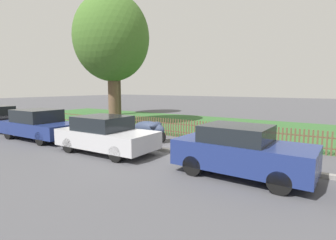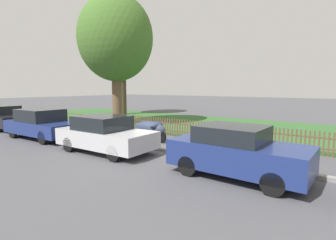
% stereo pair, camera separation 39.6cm
% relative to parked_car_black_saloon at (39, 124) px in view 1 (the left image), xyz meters
% --- Properties ---
extents(ground_plane, '(120.00, 120.00, 0.00)m').
position_rel_parked_car_black_saloon_xyz_m(ground_plane, '(5.92, 1.28, -0.71)').
color(ground_plane, '#4C4C51').
extents(kerb_stone, '(38.30, 0.20, 0.12)m').
position_rel_parked_car_black_saloon_xyz_m(kerb_stone, '(5.92, 1.38, -0.65)').
color(kerb_stone, gray).
rests_on(kerb_stone, ground).
extents(grass_strip, '(38.30, 9.34, 0.01)m').
position_rel_parked_car_black_saloon_xyz_m(grass_strip, '(5.92, 8.86, -0.70)').
color(grass_strip, '#33602D').
rests_on(grass_strip, ground).
extents(park_fence, '(38.30, 0.05, 0.90)m').
position_rel_parked_car_black_saloon_xyz_m(park_fence, '(5.92, 4.20, -0.26)').
color(park_fence, brown).
rests_on(park_fence, ground).
extents(parked_car_black_saloon, '(4.25, 1.94, 1.42)m').
position_rel_parked_car_black_saloon_xyz_m(parked_car_black_saloon, '(0.00, 0.00, 0.00)').
color(parked_car_black_saloon, navy).
rests_on(parked_car_black_saloon, ground).
extents(parked_car_navy_estate, '(3.96, 1.89, 1.39)m').
position_rel_parked_car_black_saloon_xyz_m(parked_car_navy_estate, '(4.60, -0.02, -0.02)').
color(parked_car_navy_estate, '#BCBCC1').
rests_on(parked_car_navy_estate, ground).
extents(parked_car_red_compact, '(3.75, 1.73, 1.43)m').
position_rel_parked_car_black_saloon_xyz_m(parked_car_red_compact, '(9.76, 0.23, 0.01)').
color(parked_car_red_compact, navy).
rests_on(parked_car_red_compact, ground).
extents(covered_motorcycle, '(1.83, 0.78, 0.94)m').
position_rel_parked_car_black_saloon_xyz_m(covered_motorcycle, '(4.72, 2.53, -0.13)').
color(covered_motorcycle, black).
rests_on(covered_motorcycle, ground).
extents(tree_nearest_kerb, '(3.89, 3.89, 8.13)m').
position_rel_parked_car_black_saloon_xyz_m(tree_nearest_kerb, '(-5.17, 10.40, 5.08)').
color(tree_nearest_kerb, '#473828').
rests_on(tree_nearest_kerb, ground).
extents(tree_behind_motorcycle, '(4.87, 4.87, 8.47)m').
position_rel_parked_car_black_saloon_xyz_m(tree_behind_motorcycle, '(-0.74, 5.58, 4.92)').
color(tree_behind_motorcycle, brown).
rests_on(tree_behind_motorcycle, ground).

